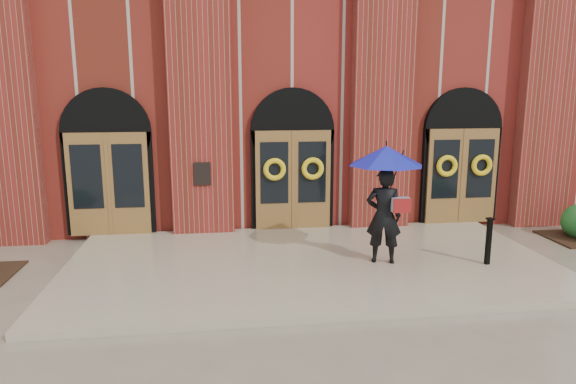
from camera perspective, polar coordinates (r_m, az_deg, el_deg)
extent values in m
plane|color=gray|center=(10.73, 2.61, -8.58)|extent=(90.00, 90.00, 0.00)
cube|color=tan|center=(10.84, 2.47, -7.94)|extent=(10.00, 5.30, 0.15)
cube|color=maroon|center=(18.91, -2.11, 10.89)|extent=(16.00, 12.00, 7.00)
cube|color=black|center=(12.56, -9.50, 2.02)|extent=(0.40, 0.05, 0.55)
cube|color=maroon|center=(13.58, -29.33, 9.28)|extent=(1.50, 0.45, 7.00)
cube|color=maroon|center=(12.66, -9.74, 10.50)|extent=(1.50, 0.45, 7.00)
cube|color=maroon|center=(13.28, 10.40, 10.51)|extent=(1.50, 0.45, 7.00)
cube|color=maroon|center=(15.27, 26.93, 9.57)|extent=(1.50, 0.45, 7.00)
cube|color=olive|center=(13.11, -19.30, 0.81)|extent=(1.90, 0.10, 2.50)
cylinder|color=black|center=(13.09, -19.54, 6.31)|extent=(2.10, 0.22, 2.10)
cube|color=olive|center=(12.96, 0.56, 1.34)|extent=(1.90, 0.10, 2.50)
cylinder|color=black|center=(12.94, 0.49, 6.91)|extent=(2.10, 0.22, 2.10)
cube|color=olive|center=(14.30, 18.73, 1.68)|extent=(1.90, 0.10, 2.50)
cylinder|color=black|center=(14.28, 18.80, 6.73)|extent=(2.10, 0.22, 2.10)
torus|color=yellow|center=(12.73, -1.50, 2.52)|extent=(0.57, 0.13, 0.57)
torus|color=yellow|center=(12.87, 2.76, 2.61)|extent=(0.57, 0.13, 0.57)
torus|color=yellow|center=(13.94, 17.25, 2.79)|extent=(0.57, 0.13, 0.57)
torus|color=yellow|center=(14.37, 20.74, 2.80)|extent=(0.57, 0.13, 0.57)
imported|color=black|center=(10.60, 10.59, -2.63)|extent=(0.81, 0.64, 1.96)
cone|color=#141B9E|center=(10.38, 10.84, 4.00)|extent=(1.86, 1.86, 0.39)
cylinder|color=black|center=(10.42, 11.08, 1.13)|extent=(0.02, 0.02, 0.65)
cube|color=#A3A5A8|center=(10.49, 12.39, -1.38)|extent=(0.40, 0.27, 0.29)
cube|color=maroon|center=(10.40, 12.59, -1.51)|extent=(0.36, 0.12, 0.29)
cube|color=black|center=(11.19, 21.38, -5.20)|extent=(0.10, 0.10, 0.93)
cube|color=black|center=(11.07, 21.57, -2.79)|extent=(0.15, 0.15, 0.04)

